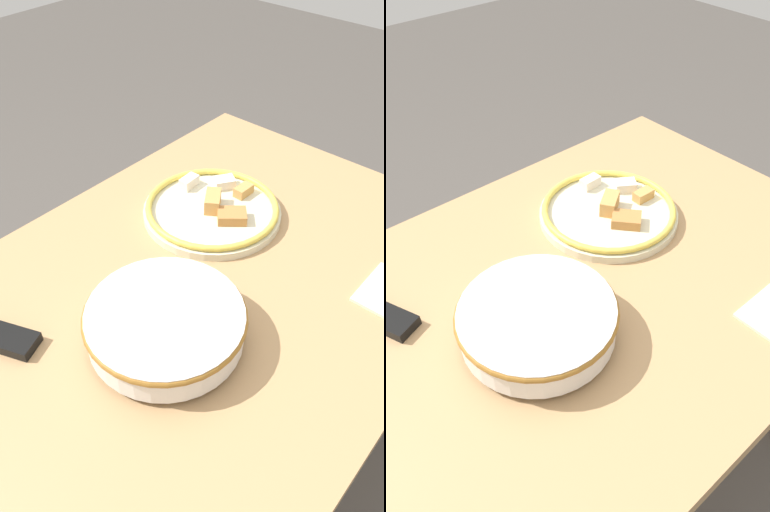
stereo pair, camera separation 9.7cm
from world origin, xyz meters
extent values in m
plane|color=#4C4742|center=(0.00, 0.00, 0.00)|extent=(8.00, 8.00, 0.00)
cube|color=tan|center=(0.00, 0.00, 0.73)|extent=(1.40, 0.81, 0.04)
cylinder|color=tan|center=(0.63, 0.34, 0.35)|extent=(0.06, 0.06, 0.71)
cylinder|color=silver|center=(-0.04, -0.05, 0.76)|extent=(0.12, 0.12, 0.01)
cylinder|color=silver|center=(-0.04, -0.05, 0.79)|extent=(0.27, 0.27, 0.06)
cylinder|color=#B75B23|center=(-0.04, -0.05, 0.79)|extent=(0.24, 0.24, 0.05)
torus|color=#936023|center=(-0.04, -0.05, 0.81)|extent=(0.28, 0.28, 0.01)
cylinder|color=beige|center=(0.28, 0.12, 0.76)|extent=(0.31, 0.31, 0.02)
torus|color=gold|center=(0.28, 0.12, 0.77)|extent=(0.30, 0.30, 0.01)
cube|color=silver|center=(0.37, 0.15, 0.78)|extent=(0.06, 0.06, 0.02)
cube|color=tan|center=(0.29, 0.12, 0.78)|extent=(0.07, 0.06, 0.03)
cube|color=tan|center=(0.37, 0.10, 0.78)|extent=(0.05, 0.03, 0.02)
cube|color=silver|center=(0.32, 0.21, 0.78)|extent=(0.05, 0.03, 0.02)
cube|color=#B2753D|center=(0.28, 0.06, 0.78)|extent=(0.08, 0.08, 0.02)
camera|label=1|loc=(-0.42, -0.44, 1.44)|focal=35.00mm
camera|label=2|loc=(-0.35, -0.50, 1.44)|focal=35.00mm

